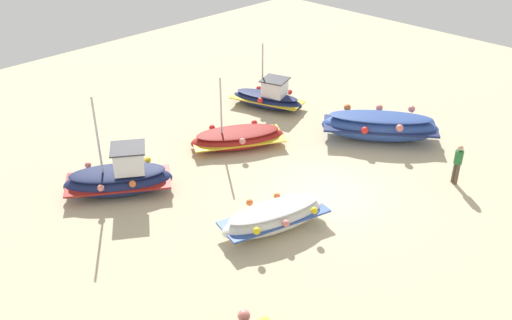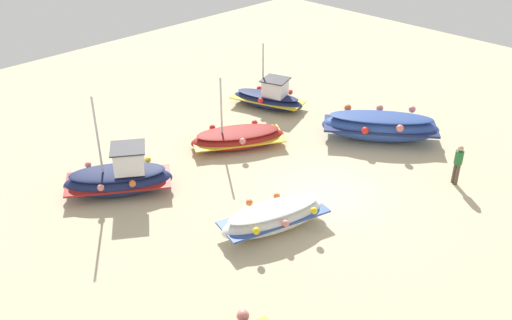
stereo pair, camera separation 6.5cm
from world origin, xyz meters
The scene contains 7 objects.
ground_plane centered at (0.00, 0.00, 0.00)m, with size 44.28×44.28×0.00m, color beige.
fishing_boat_0 centered at (3.13, 0.09, 0.50)m, with size 4.18×2.42×1.00m.
fishing_boat_1 centered at (-5.14, -1.19, 0.66)m, with size 4.62×5.24×1.31m.
fishing_boat_2 centered at (5.54, -5.67, 0.66)m, with size 4.22×3.61×4.09m.
fishing_boat_4 centered at (-4.18, -7.16, 0.52)m, with size 2.62×4.03×3.35m.
fishing_boat_5 centered at (-0.18, -5.20, 0.42)m, with size 4.39×3.48×3.34m.
person_walking centered at (-4.08, 3.06, 0.96)m, with size 0.32×0.32×1.66m.
Camera 1 is at (14.90, 10.86, 11.77)m, focal length 39.68 mm.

